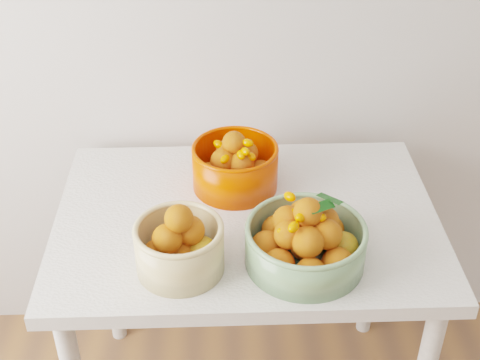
# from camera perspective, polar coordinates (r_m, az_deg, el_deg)

# --- Properties ---
(table) EXTENTS (1.00, 0.70, 0.75)m
(table) POSITION_cam_1_polar(r_m,az_deg,el_deg) (1.81, 0.57, -5.42)
(table) COLOR silver
(table) RESTS_ON ground
(bowl_cream) EXTENTS (0.24, 0.24, 0.18)m
(bowl_cream) POSITION_cam_1_polar(r_m,az_deg,el_deg) (1.56, -5.17, -5.60)
(bowl_cream) COLOR #D0B47C
(bowl_cream) RESTS_ON table
(bowl_green) EXTENTS (0.37, 0.37, 0.18)m
(bowl_green) POSITION_cam_1_polar(r_m,az_deg,el_deg) (1.58, 5.59, -5.21)
(bowl_green) COLOR gray
(bowl_green) RESTS_ON table
(bowl_orange) EXTENTS (0.30, 0.30, 0.17)m
(bowl_orange) POSITION_cam_1_polar(r_m,az_deg,el_deg) (1.82, -0.42, 1.23)
(bowl_orange) COLOR #EE3000
(bowl_orange) RESTS_ON table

